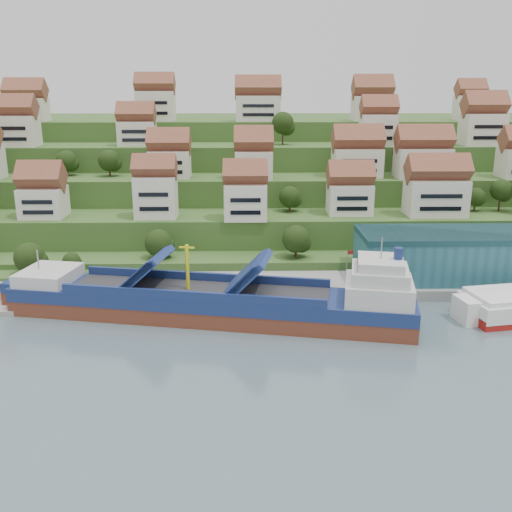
{
  "coord_description": "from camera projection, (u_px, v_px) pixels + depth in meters",
  "views": [
    {
      "loc": [
        -2.26,
        -97.81,
        40.83
      ],
      "look_at": [
        0.02,
        14.0,
        8.0
      ],
      "focal_mm": 40.0,
      "sensor_mm": 36.0,
      "label": 1
    }
  ],
  "objects": [
    {
      "name": "ground",
      "position": [
        257.0,
        319.0,
        105.38
      ],
      "size": [
        300.0,
        300.0,
        0.0
      ],
      "primitive_type": "plane",
      "color": "slate",
      "rests_on": "ground"
    },
    {
      "name": "quay",
      "position": [
        351.0,
        286.0,
        119.85
      ],
      "size": [
        180.0,
        14.0,
        2.2
      ],
      "primitive_type": "cube",
      "color": "gray",
      "rests_on": "ground"
    },
    {
      "name": "hillside",
      "position": [
        251.0,
        178.0,
        201.72
      ],
      "size": [
        260.0,
        128.0,
        31.0
      ],
      "color": "#2D4C1E",
      "rests_on": "ground"
    },
    {
      "name": "hillside_village",
      "position": [
        267.0,
        153.0,
        155.77
      ],
      "size": [
        160.34,
        65.12,
        29.22
      ],
      "color": "silver",
      "rests_on": "ground"
    },
    {
      "name": "hillside_trees",
      "position": [
        218.0,
        192.0,
        142.32
      ],
      "size": [
        137.49,
        62.38,
        31.36
      ],
      "color": "#213712",
      "rests_on": "ground"
    },
    {
      "name": "warehouse",
      "position": [
        501.0,
        254.0,
        120.68
      ],
      "size": [
        60.0,
        15.0,
        10.0
      ],
      "primitive_type": "cube",
      "color": "#27606C",
      "rests_on": "quay"
    },
    {
      "name": "flagpole",
      "position": [
        347.0,
        267.0,
        113.39
      ],
      "size": [
        1.28,
        0.16,
        8.0
      ],
      "color": "gray",
      "rests_on": "quay"
    },
    {
      "name": "cargo_ship",
      "position": [
        220.0,
        302.0,
        104.66
      ],
      "size": [
        75.27,
        25.59,
        16.46
      ],
      "rotation": [
        0.0,
        0.0,
        -0.19
      ],
      "color": "brown",
      "rests_on": "ground"
    }
  ]
}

